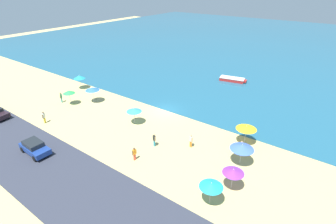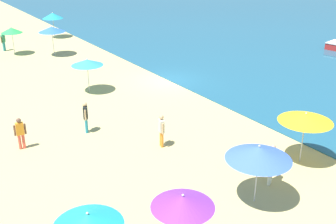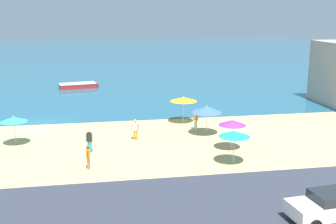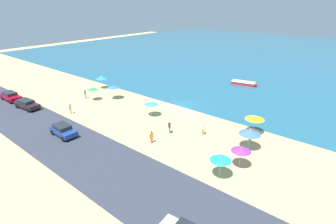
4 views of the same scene
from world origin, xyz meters
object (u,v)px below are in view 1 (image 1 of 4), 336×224
at_px(beach_umbrella_6, 79,77).
at_px(bather_1, 61,97).
at_px(bather_3, 241,147).
at_px(bather_5, 44,117).
at_px(bather_4, 134,153).
at_px(beach_umbrella_2, 246,128).
at_px(skiff_nearshore, 232,79).
at_px(beach_umbrella_4, 211,185).
at_px(bather_0, 154,139).
at_px(beach_umbrella_7, 242,147).
at_px(beach_umbrella_5, 134,110).
at_px(beach_umbrella_1, 233,171).
at_px(bather_2, 191,140).
at_px(parked_car_2, 35,147).
at_px(beach_umbrella_3, 69,92).
at_px(beach_umbrella_0, 92,89).

distance_m(beach_umbrella_6, bather_1, 6.14).
bearing_deg(bather_3, bather_5, -160.33).
bearing_deg(bather_4, bather_1, 167.91).
height_order(beach_umbrella_2, skiff_nearshore, beach_umbrella_2).
height_order(beach_umbrella_4, bather_0, beach_umbrella_4).
bearing_deg(bather_5, bather_4, 4.24).
bearing_deg(bather_4, skiff_nearshore, 93.20).
xyz_separation_m(beach_umbrella_7, bather_5, (-24.80, -7.27, -1.16)).
bearing_deg(bather_3, bather_0, -154.44).
relative_size(bather_5, skiff_nearshore, 0.33).
height_order(beach_umbrella_2, beach_umbrella_7, beach_umbrella_7).
relative_size(beach_umbrella_4, bather_0, 1.39).
xyz_separation_m(beach_umbrella_5, skiff_nearshore, (3.84, 23.23, -1.64)).
bearing_deg(bather_3, beach_umbrella_1, -75.95).
xyz_separation_m(bather_1, bather_2, (23.00, 1.51, 0.00)).
bearing_deg(bather_0, beach_umbrella_6, 163.88).
distance_m(beach_umbrella_7, bather_3, 1.86).
bearing_deg(beach_umbrella_7, bather_1, -176.10).
distance_m(bather_3, parked_car_2, 22.81).
height_order(beach_umbrella_2, bather_4, beach_umbrella_2).
bearing_deg(bather_5, bather_1, 127.18).
xyz_separation_m(bather_1, bather_4, (19.44, -4.16, -0.03)).
bearing_deg(beach_umbrella_2, beach_umbrella_7, -74.68).
bearing_deg(beach_umbrella_5, bather_4, -47.43).
relative_size(beach_umbrella_3, bather_5, 1.42).
relative_size(bather_0, skiff_nearshore, 0.32).
distance_m(bather_2, bather_4, 6.70).
relative_size(beach_umbrella_2, beach_umbrella_5, 1.06).
relative_size(beach_umbrella_2, parked_car_2, 0.60).
bearing_deg(skiff_nearshore, bather_1, -125.44).
bearing_deg(parked_car_2, skiff_nearshore, 76.85).
bearing_deg(bather_4, beach_umbrella_5, 132.57).
height_order(beach_umbrella_6, bather_5, beach_umbrella_6).
bearing_deg(parked_car_2, bather_2, 40.34).
bearing_deg(beach_umbrella_1, bather_4, -168.46).
relative_size(beach_umbrella_5, bather_2, 1.37).
xyz_separation_m(beach_umbrella_7, bather_2, (-5.83, -0.46, -1.19)).
bearing_deg(beach_umbrella_0, bather_0, -14.21).
bearing_deg(beach_umbrella_6, skiff_nearshore, 43.96).
distance_m(beach_umbrella_1, bather_0, 10.30).
relative_size(beach_umbrella_0, skiff_nearshore, 0.49).
relative_size(beach_umbrella_5, beach_umbrella_6, 0.90).
bearing_deg(beach_umbrella_6, bather_0, -16.12).
relative_size(beach_umbrella_4, bather_2, 1.41).
xyz_separation_m(beach_umbrella_4, parked_car_2, (-19.21, -4.98, -1.24)).
relative_size(beach_umbrella_2, bather_2, 1.46).
height_order(beach_umbrella_0, beach_umbrella_5, beach_umbrella_0).
height_order(beach_umbrella_0, bather_2, beach_umbrella_0).
bearing_deg(beach_umbrella_2, beach_umbrella_6, -179.24).
relative_size(bather_3, bather_5, 1.08).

